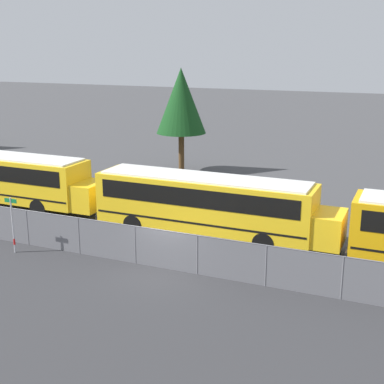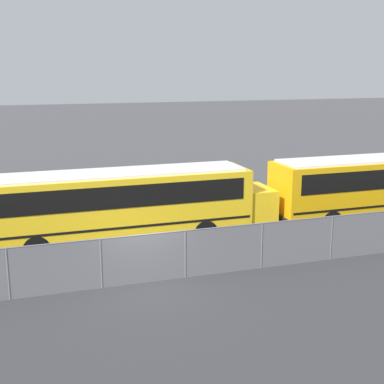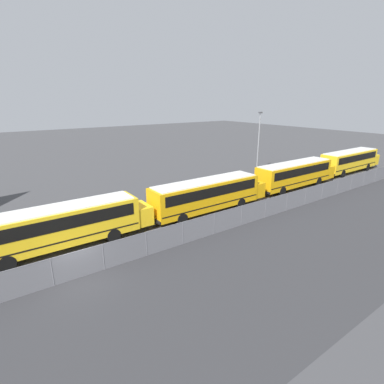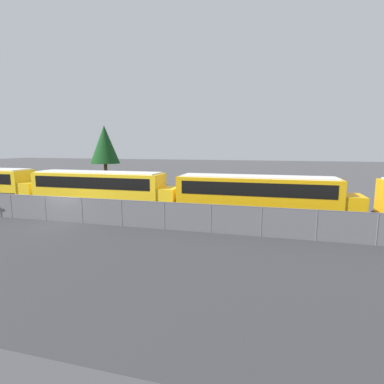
% 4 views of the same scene
% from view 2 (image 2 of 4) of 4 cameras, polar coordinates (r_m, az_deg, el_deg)
% --- Properties ---
extents(ground_plane, '(200.00, 200.00, 0.00)m').
position_cam_2_polar(ground_plane, '(19.39, -5.06, -9.61)').
color(ground_plane, '#424244').
extents(road_strip, '(140.37, 12.00, 0.01)m').
position_cam_2_polar(road_strip, '(14.23, 0.84, -18.53)').
color(road_strip, '#333335').
rests_on(road_strip, ground_plane).
extents(fence, '(106.44, 0.07, 1.81)m').
position_cam_2_polar(fence, '(19.05, -5.11, -7.05)').
color(fence, '#9EA0A5').
rests_on(fence, ground_plane).
extents(school_bus_3, '(12.83, 2.52, 3.22)m').
position_cam_2_polar(school_bus_3, '(23.04, -7.12, -0.93)').
color(school_bus_3, yellow).
rests_on(school_bus_3, ground_plane).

